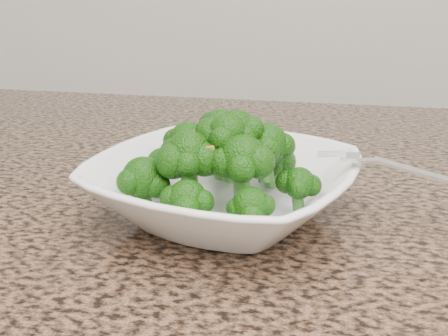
# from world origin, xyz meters

# --- Properties ---
(granite_counter) EXTENTS (1.64, 1.04, 0.03)m
(granite_counter) POSITION_xyz_m (0.00, 0.30, 0.89)
(granite_counter) COLOR brown
(granite_counter) RESTS_ON cabinet
(bowl) EXTENTS (0.30, 0.30, 0.06)m
(bowl) POSITION_xyz_m (-0.11, 0.30, 0.93)
(bowl) COLOR white
(bowl) RESTS_ON granite_counter
(broccoli_pile) EXTENTS (0.21, 0.21, 0.07)m
(broccoli_pile) POSITION_xyz_m (-0.11, 0.30, 0.99)
(broccoli_pile) COLOR #164F09
(broccoli_pile) RESTS_ON bowl
(garlic_topping) EXTENTS (0.13, 0.13, 0.01)m
(garlic_topping) POSITION_xyz_m (-0.11, 0.30, 1.03)
(garlic_topping) COLOR orange
(garlic_topping) RESTS_ON broccoli_pile
(fork) EXTENTS (0.16, 0.04, 0.01)m
(fork) POSITION_xyz_m (0.02, 0.30, 0.96)
(fork) COLOR silver
(fork) RESTS_ON bowl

